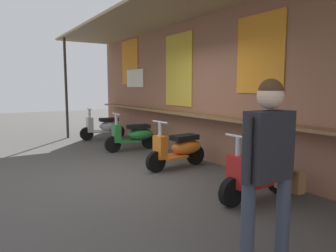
{
  "coord_description": "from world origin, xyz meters",
  "views": [
    {
      "loc": [
        5.11,
        -2.4,
        1.61
      ],
      "look_at": [
        -0.6,
        1.18,
        0.77
      ],
      "focal_mm": 33.63,
      "sensor_mm": 36.0,
      "label": 1
    }
  ],
  "objects": [
    {
      "name": "scooter_silver",
      "position": [
        -4.1,
        1.08,
        0.39
      ],
      "size": [
        0.48,
        1.4,
        0.97
      ],
      "rotation": [
        0.0,
        0.0,
        -1.63
      ],
      "color": "#B2B5BA",
      "rests_on": "ground_plane"
    },
    {
      "name": "scooter_orange",
      "position": [
        0.01,
        1.08,
        0.39
      ],
      "size": [
        0.5,
        1.4,
        0.97
      ],
      "rotation": [
        0.0,
        0.0,
        -1.49
      ],
      "color": "orange",
      "rests_on": "ground_plane"
    },
    {
      "name": "shopper_with_handbag",
      "position": [
        3.36,
        -0.29,
        1.02
      ],
      "size": [
        0.26,
        0.66,
        1.68
      ],
      "rotation": [
        0.0,
        0.0,
        3.11
      ],
      "color": "#383D4C",
      "rests_on": "ground_plane"
    },
    {
      "name": "market_stall_facade",
      "position": [
        0.01,
        1.89,
        1.79
      ],
      "size": [
        11.8,
        2.09,
        3.24
      ],
      "color": "#8C5B44",
      "rests_on": "ground_plane"
    },
    {
      "name": "scooter_red",
      "position": [
        2.09,
        1.08,
        0.39
      ],
      "size": [
        0.46,
        1.4,
        0.97
      ],
      "rotation": [
        0.0,
        0.0,
        -1.54
      ],
      "color": "red",
      "rests_on": "ground_plane"
    },
    {
      "name": "scooter_green",
      "position": [
        -2.04,
        1.08,
        0.39
      ],
      "size": [
        0.47,
        1.4,
        0.97
      ],
      "rotation": [
        0.0,
        0.0,
        -1.62
      ],
      "color": "#237533",
      "rests_on": "ground_plane"
    },
    {
      "name": "ground_plane",
      "position": [
        0.0,
        0.0,
        0.0
      ],
      "size": [
        33.05,
        33.05,
        0.0
      ],
      "primitive_type": "plane",
      "color": "#474442"
    }
  ]
}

